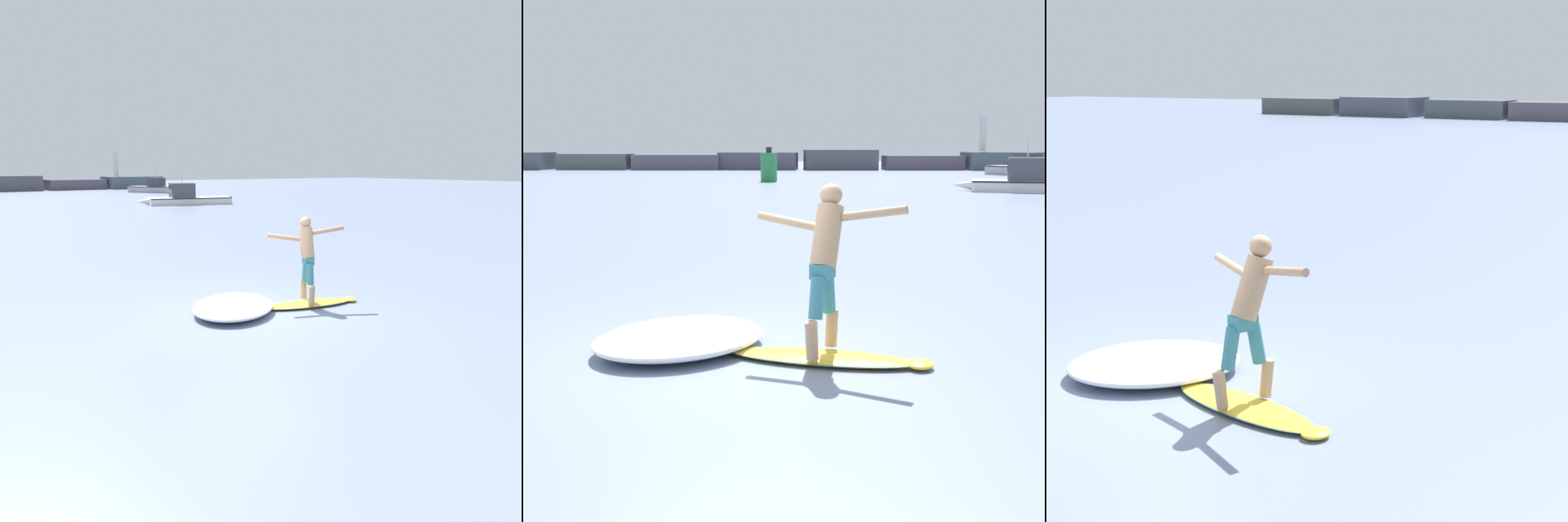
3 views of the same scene
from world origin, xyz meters
The scene contains 4 objects.
ground_plane centered at (0.00, 0.00, 0.00)m, with size 200.00×200.00×0.00m, color slate.
surfboard centered at (1.25, -0.11, 0.05)m, with size 2.24×1.04×0.23m.
surfer centered at (1.25, -0.01, 1.15)m, with size 1.58×0.94×1.79m.
wave_foam_at_tail centered at (-0.37, 0.33, 0.14)m, with size 2.58×2.57×0.28m.
Camera 3 is at (6.17, -7.33, 3.50)m, focal length 60.00 mm.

